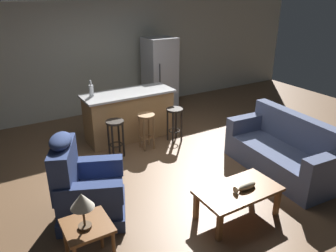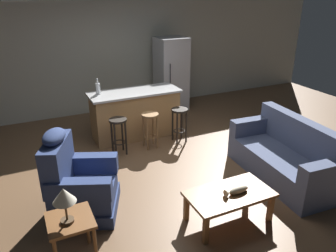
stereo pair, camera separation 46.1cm
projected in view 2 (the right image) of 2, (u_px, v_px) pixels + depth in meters
name	position (u px, v px, depth m)	size (l,w,h in m)	color
ground_plane	(163.00, 164.00, 5.69)	(12.00, 12.00, 0.00)	brown
back_wall	(108.00, 58.00, 7.78)	(12.00, 0.05, 2.60)	#B2B2A3
coffee_table	(229.00, 196.00, 4.18)	(1.10, 0.60, 0.42)	brown
fish_figurine	(236.00, 191.00, 4.13)	(0.34, 0.10, 0.10)	#4C3823
couch	(286.00, 157.00, 5.20)	(0.98, 1.96, 0.94)	#4C5675
recliner_near_lamp	(78.00, 184.00, 4.34)	(1.10, 1.10, 1.20)	navy
end_table	(71.00, 226.00, 3.51)	(0.48, 0.48, 0.56)	brown
table_lamp	(64.00, 197.00, 3.31)	(0.24, 0.24, 0.41)	#4C3823
kitchen_island	(135.00, 114.00, 6.62)	(1.80, 0.70, 0.95)	#AD7F4C
bar_stool_left	(118.00, 130.00, 5.88)	(0.32, 0.32, 0.68)	black
bar_stool_middle	(150.00, 124.00, 6.13)	(0.32, 0.32, 0.68)	olive
bar_stool_right	(179.00, 119.00, 6.37)	(0.32, 0.32, 0.68)	black
refrigerator	(171.00, 74.00, 8.02)	(0.70, 0.69, 1.76)	#B7B7BC
bottle_tall_green	(98.00, 88.00, 6.24)	(0.08, 0.08, 0.30)	silver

